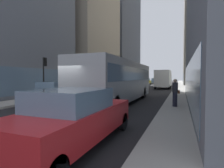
{
  "coord_description": "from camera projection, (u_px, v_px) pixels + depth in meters",
  "views": [
    {
      "loc": [
        5.59,
        -7.89,
        1.95
      ],
      "look_at": [
        0.48,
        5.36,
        1.4
      ],
      "focal_mm": 28.74,
      "sensor_mm": 36.0,
      "label": 1
    }
  ],
  "objects": [
    {
      "name": "dalmatian_dog",
      "position": [
        75.0,
        101.0,
        10.91
      ],
      "size": [
        0.22,
        0.96,
        0.72
      ],
      "color": "white",
      "rests_on": "ground"
    },
    {
      "name": "car_red_coupe",
      "position": [
        75.0,
        117.0,
        5.05
      ],
      "size": [
        1.8,
        4.66,
        1.62
      ],
      "color": "red",
      "rests_on": "ground"
    },
    {
      "name": "car_white_van",
      "position": [
        167.0,
        82.0,
        38.05
      ],
      "size": [
        1.77,
        4.17,
        1.62
      ],
      "color": "silver",
      "rests_on": "ground"
    },
    {
      "name": "car_yellow_taxi",
      "position": [
        146.0,
        81.0,
        46.1
      ],
      "size": [
        1.8,
        4.24,
        1.62
      ],
      "color": "yellow",
      "rests_on": "ground"
    },
    {
      "name": "building_right_far",
      "position": [
        207.0,
        29.0,
        47.3
      ],
      "size": [
        11.52,
        20.88,
        29.21
      ],
      "color": "gray",
      "rests_on": "ground"
    },
    {
      "name": "sidewalk_left",
      "position": [
        132.0,
        85.0,
        44.12
      ],
      "size": [
        2.4,
        110.0,
        0.15
      ],
      "primitive_type": "cube",
      "color": "#9E9991",
      "rests_on": "ground"
    },
    {
      "name": "ground_plane",
      "position": [
        155.0,
        85.0,
        42.07
      ],
      "size": [
        120.0,
        120.0,
        0.0
      ],
      "primitive_type": "plane",
      "color": "black"
    },
    {
      "name": "traffic_light_near",
      "position": [
        44.0,
        71.0,
        14.69
      ],
      "size": [
        0.24,
        0.4,
        3.4
      ],
      "color": "black",
      "rests_on": "sidewalk_left"
    },
    {
      "name": "building_left_mid",
      "position": [
        80.0,
        37.0,
        33.12
      ],
      "size": [
        10.73,
        14.04,
        18.71
      ],
      "color": "#A0937F",
      "rests_on": "ground"
    },
    {
      "name": "pedestrian_with_handbag",
      "position": [
        175.0,
        92.0,
        10.99
      ],
      "size": [
        0.45,
        0.34,
        1.69
      ],
      "color": "#1E1E2D",
      "rests_on": "sidewalk_right"
    },
    {
      "name": "box_truck",
      "position": [
        164.0,
        79.0,
        30.59
      ],
      "size": [
        2.3,
        7.5,
        3.05
      ],
      "color": "silver",
      "rests_on": "ground"
    },
    {
      "name": "transit_bus",
      "position": [
        120.0,
        79.0,
        13.74
      ],
      "size": [
        2.78,
        11.53,
        3.05
      ],
      "color": "#999EA3",
      "rests_on": "ground"
    },
    {
      "name": "building_left_far",
      "position": [
        114.0,
        13.0,
        49.33
      ],
      "size": [
        10.81,
        18.68,
        39.43
      ],
      "color": "#4C515B",
      "rests_on": "ground"
    },
    {
      "name": "car_black_suv",
      "position": [
        56.0,
        93.0,
        12.92
      ],
      "size": [
        1.71,
        4.66,
        1.62
      ],
      "color": "black",
      "rests_on": "ground"
    },
    {
      "name": "car_blue_hatchback",
      "position": [
        155.0,
        81.0,
        50.41
      ],
      "size": [
        1.92,
        4.09,
        1.62
      ],
      "color": "#4C6BB7",
      "rests_on": "ground"
    },
    {
      "name": "sidewalk_right",
      "position": [
        181.0,
        85.0,
        40.02
      ],
      "size": [
        2.4,
        110.0,
        0.15
      ],
      "primitive_type": "cube",
      "color": "gray",
      "rests_on": "ground"
    }
  ]
}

